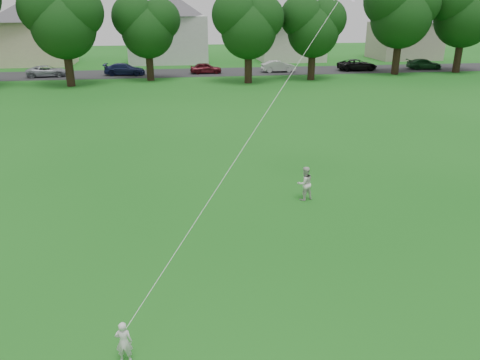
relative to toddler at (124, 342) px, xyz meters
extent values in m
plane|color=#145A15|center=(1.23, 2.32, -0.49)|extent=(160.00, 160.00, 0.00)
cube|color=#2D2D30|center=(1.23, 44.32, -0.48)|extent=(90.00, 7.00, 0.01)
imported|color=silver|center=(0.00, 0.00, 0.00)|extent=(0.38, 0.27, 0.97)
imported|color=silver|center=(6.10, 7.89, 0.18)|extent=(0.77, 0.67, 1.33)
cylinder|color=white|center=(3.89, 4.77, 3.63)|extent=(0.01, 0.01, 14.08)
cylinder|color=black|center=(-7.76, 36.87, 1.26)|extent=(0.74, 0.74, 3.50)
cylinder|color=black|center=(-0.63, 39.24, 1.06)|extent=(0.71, 0.71, 3.09)
cylinder|color=black|center=(8.63, 36.34, 1.12)|extent=(0.71, 0.71, 3.21)
cylinder|color=black|center=(15.14, 37.43, 1.06)|extent=(0.71, 0.71, 3.10)
cylinder|color=black|center=(25.20, 39.92, 1.45)|extent=(0.77, 0.77, 3.87)
cylinder|color=black|center=(32.52, 40.29, 1.43)|extent=(0.77, 0.77, 3.83)
imported|color=#9699A4|center=(-11.25, 43.32, 0.09)|extent=(4.30, 2.38, 1.14)
imported|color=#161E46|center=(-3.44, 43.32, 0.14)|extent=(4.36, 2.07, 1.23)
imported|color=#58111A|center=(5.15, 43.32, 0.10)|extent=(3.41, 1.41, 1.16)
imported|color=beige|center=(13.16, 43.32, 0.14)|extent=(3.75, 1.38, 1.23)
imported|color=black|center=(22.30, 43.32, 0.14)|extent=(4.48, 2.16, 1.23)
imported|color=#15411E|center=(30.39, 43.32, 0.09)|extent=(4.10, 2.05, 1.14)
cube|color=beige|center=(-14.77, 54.32, 2.07)|extent=(8.46, 6.56, 5.12)
cube|color=silver|center=(1.23, 54.32, 2.36)|extent=(9.70, 6.76, 5.70)
cube|color=beige|center=(17.23, 54.32, 1.92)|extent=(8.22, 6.48, 4.81)
pyramid|color=#514E54|center=(17.23, 54.32, 6.97)|extent=(11.86, 11.86, 2.65)
cube|color=#AFA291|center=(33.23, 54.32, 1.90)|extent=(8.16, 7.01, 4.77)
pyramid|color=#514E54|center=(33.23, 54.32, 6.90)|extent=(11.78, 11.78, 2.62)
camera|label=1|loc=(1.23, -8.16, 6.57)|focal=35.00mm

